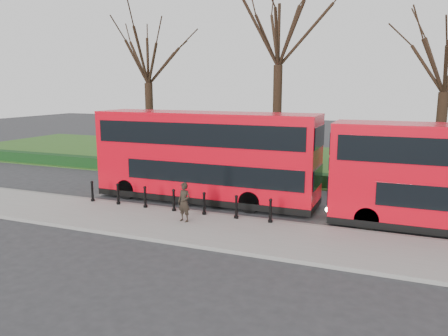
% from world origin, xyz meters
% --- Properties ---
extents(ground, '(120.00, 120.00, 0.00)m').
position_xyz_m(ground, '(0.00, 0.00, 0.00)').
color(ground, '#28282B').
rests_on(ground, ground).
extents(pavement, '(60.00, 4.00, 0.15)m').
position_xyz_m(pavement, '(0.00, -3.00, 0.07)').
color(pavement, gray).
rests_on(pavement, ground).
extents(kerb, '(60.00, 0.25, 0.16)m').
position_xyz_m(kerb, '(0.00, -1.00, 0.07)').
color(kerb, slate).
rests_on(kerb, ground).
extents(grass_verge, '(60.00, 18.00, 0.06)m').
position_xyz_m(grass_verge, '(0.00, 15.00, 0.03)').
color(grass_verge, '#2E501A').
rests_on(grass_verge, ground).
extents(hedge, '(60.00, 0.90, 0.80)m').
position_xyz_m(hedge, '(0.00, 6.80, 0.40)').
color(hedge, black).
rests_on(hedge, ground).
extents(yellow_line_outer, '(60.00, 0.10, 0.01)m').
position_xyz_m(yellow_line_outer, '(0.00, -0.70, 0.01)').
color(yellow_line_outer, yellow).
rests_on(yellow_line_outer, ground).
extents(yellow_line_inner, '(60.00, 0.10, 0.01)m').
position_xyz_m(yellow_line_inner, '(0.00, -0.50, 0.01)').
color(yellow_line_inner, yellow).
rests_on(yellow_line_inner, ground).
extents(tree_left, '(7.17, 7.17, 11.20)m').
position_xyz_m(tree_left, '(-8.00, 10.00, 8.14)').
color(tree_left, black).
rests_on(tree_left, ground).
extents(tree_mid, '(8.49, 8.49, 13.26)m').
position_xyz_m(tree_mid, '(2.00, 10.00, 9.65)').
color(tree_mid, black).
rests_on(tree_mid, ground).
extents(tree_right, '(6.49, 6.49, 10.14)m').
position_xyz_m(tree_right, '(12.00, 10.00, 7.36)').
color(tree_right, black).
rests_on(tree_right, ground).
extents(bollard_row, '(9.52, 0.15, 1.00)m').
position_xyz_m(bollard_row, '(0.22, -1.35, 0.65)').
color(bollard_row, black).
rests_on(bollard_row, pavement).
extents(bus_lead, '(11.58, 2.66, 4.61)m').
position_xyz_m(bus_lead, '(0.60, 1.34, 2.32)').
color(bus_lead, red).
rests_on(bus_lead, ground).
extents(pedestrian, '(0.69, 0.52, 1.71)m').
position_xyz_m(pedestrian, '(1.42, -2.60, 1.00)').
color(pedestrian, black).
rests_on(pedestrian, pavement).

